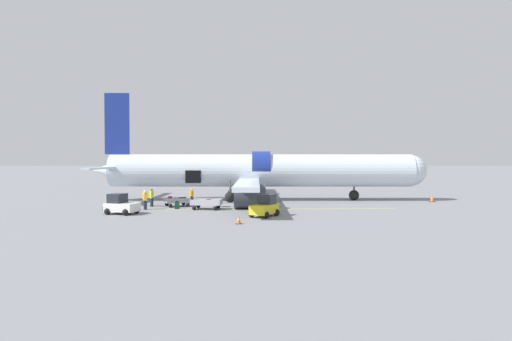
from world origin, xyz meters
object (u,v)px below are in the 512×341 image
object	(u,v)px
ground_crew_loader_a	(146,198)
ground_crew_driver	(153,197)
baggage_cart_loading	(180,202)
suitcase_on_tarmac_upright	(179,206)
ground_crew_loader_b	(193,196)
airplane	(259,171)
baggage_tug_lead	(267,207)
baggage_tug_mid	(122,205)
baggage_cart_queued	(209,204)
ground_crew_supervisor	(147,200)

from	to	relation	value
ground_crew_loader_a	ground_crew_driver	size ratio (longest dim) A/B	0.90
baggage_cart_loading	suitcase_on_tarmac_upright	bearing A→B (deg)	-82.50
ground_crew_loader_b	suitcase_on_tarmac_upright	size ratio (longest dim) A/B	2.05
airplane	baggage_cart_loading	bearing A→B (deg)	-139.83
airplane	baggage_tug_lead	xyz separation A→B (m)	(0.62, -14.38, -2.52)
baggage_tug_mid	baggage_cart_loading	xyz separation A→B (m)	(3.84, 6.20, -0.28)
baggage_tug_lead	baggage_cart_loading	distance (m)	11.49
ground_crew_loader_a	airplane	bearing A→B (deg)	29.42
ground_crew_loader_b	baggage_tug_lead	bearing A→B (deg)	-54.53
baggage_tug_lead	baggage_cart_queued	world-z (taller)	baggage_tug_lead
baggage_tug_mid	ground_crew_loader_a	world-z (taller)	baggage_tug_mid
ground_crew_supervisor	ground_crew_driver	bearing A→B (deg)	90.36
airplane	ground_crew_loader_b	size ratio (longest dim) A/B	23.95
airplane	baggage_cart_loading	world-z (taller)	airplane
baggage_cart_loading	suitcase_on_tarmac_upright	distance (m)	2.40
suitcase_on_tarmac_upright	baggage_tug_lead	bearing A→B (deg)	-33.41
baggage_cart_loading	ground_crew_driver	size ratio (longest dim) A/B	1.94
baggage_tug_lead	baggage_cart_queued	distance (m)	7.41
baggage_cart_queued	ground_crew_loader_a	size ratio (longest dim) A/B	2.38
baggage_cart_queued	ground_crew_driver	xyz separation A→B (m)	(-5.78, 2.43, 0.45)
baggage_tug_mid	ground_crew_loader_a	distance (m)	6.50
baggage_tug_lead	ground_crew_loader_a	world-z (taller)	baggage_tug_lead
baggage_tug_lead	baggage_cart_loading	bearing A→B (deg)	137.51
baggage_tug_mid	ground_crew_driver	xyz separation A→B (m)	(1.26, 6.08, 0.18)
baggage_tug_mid	ground_crew_supervisor	xyz separation A→B (m)	(1.27, 3.36, 0.19)
baggage_tug_mid	baggage_cart_loading	distance (m)	7.30
baggage_tug_mid	baggage_cart_loading	bearing A→B (deg)	58.26
ground_crew_loader_b	ground_crew_supervisor	xyz separation A→B (m)	(-3.51, -5.65, 0.10)
baggage_tug_lead	ground_crew_supervisor	bearing A→B (deg)	155.98
airplane	ground_crew_driver	world-z (taller)	airplane
baggage_tug_lead	baggage_tug_mid	distance (m)	12.40
ground_crew_loader_b	suitcase_on_tarmac_upright	xyz separation A→B (m)	(-0.63, -5.18, -0.50)
baggage_cart_loading	suitcase_on_tarmac_upright	world-z (taller)	baggage_cart_loading
baggage_tug_mid	ground_crew_loader_b	bearing A→B (deg)	62.04
baggage_tug_lead	baggage_tug_mid	world-z (taller)	baggage_tug_lead
baggage_cart_loading	baggage_cart_queued	xyz separation A→B (m)	(3.20, -2.55, 0.01)
ground_crew_driver	ground_crew_loader_b	bearing A→B (deg)	39.74
ground_crew_loader_b	baggage_cart_loading	bearing A→B (deg)	-108.58
baggage_cart_queued	ground_crew_supervisor	xyz separation A→B (m)	(-5.76, -0.29, 0.46)
airplane	ground_crew_supervisor	distance (m)	14.26
baggage_cart_queued	ground_crew_supervisor	size ratio (longest dim) A/B	2.13
airplane	baggage_tug_lead	world-z (taller)	airplane
airplane	baggage_tug_mid	world-z (taller)	airplane
ground_crew_loader_a	baggage_cart_loading	bearing A→B (deg)	-4.75
ground_crew_loader_a	ground_crew_driver	bearing A→B (deg)	-26.42
baggage_cart_queued	ground_crew_driver	bearing A→B (deg)	157.19
ground_crew_loader_a	ground_crew_driver	distance (m)	0.92
baggage_cart_queued	baggage_cart_loading	bearing A→B (deg)	141.39
ground_crew_driver	baggage_cart_queued	bearing A→B (deg)	-22.81
baggage_tug_mid	ground_crew_loader_b	distance (m)	10.19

